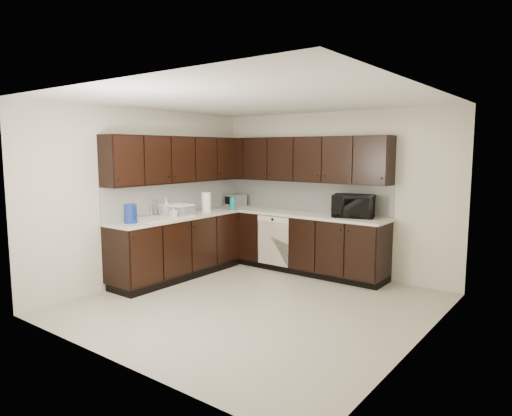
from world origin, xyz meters
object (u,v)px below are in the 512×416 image
(sink, at_px, (161,222))
(toaster_oven, at_px, (235,200))
(microwave, at_px, (354,206))
(storage_bin, at_px, (177,210))
(blue_pitcher, at_px, (130,214))

(sink, distance_m, toaster_oven, 1.77)
(microwave, bearing_deg, toaster_oven, 162.35)
(toaster_oven, relative_size, storage_bin, 0.78)
(toaster_oven, xyz_separation_m, storage_bin, (0.09, -1.47, -0.02))
(storage_bin, bearing_deg, microwave, 34.62)
(blue_pitcher, bearing_deg, sink, 67.25)
(storage_bin, relative_size, blue_pitcher, 1.65)
(microwave, xyz_separation_m, blue_pitcher, (-2.15, -2.32, -0.03))
(storage_bin, xyz_separation_m, blue_pitcher, (-0.01, -0.84, 0.05))
(sink, xyz_separation_m, storage_bin, (0.03, 0.29, 0.14))
(toaster_oven, height_order, blue_pitcher, blue_pitcher)
(sink, distance_m, storage_bin, 0.32)
(storage_bin, distance_m, blue_pitcher, 0.84)
(microwave, xyz_separation_m, storage_bin, (-2.14, -1.48, -0.08))
(microwave, distance_m, storage_bin, 2.60)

